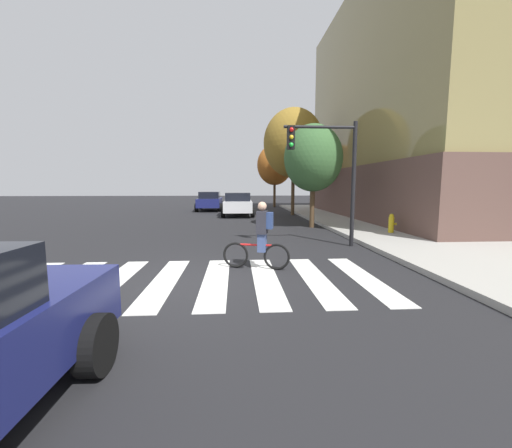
# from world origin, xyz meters

# --- Properties ---
(ground_plane) EXTENTS (120.00, 120.00, 0.00)m
(ground_plane) POSITION_xyz_m (0.00, 0.00, 0.00)
(ground_plane) COLOR black
(crosswalk_stripes) EXTENTS (8.32, 3.72, 0.01)m
(crosswalk_stripes) POSITION_xyz_m (0.11, 0.00, 0.01)
(crosswalk_stripes) COLOR silver
(crosswalk_stripes) RESTS_ON ground
(sedan_mid) EXTENTS (2.22, 4.65, 1.60)m
(sedan_mid) POSITION_xyz_m (1.26, 15.39, 0.83)
(sedan_mid) COLOR silver
(sedan_mid) RESTS_ON ground
(sedan_far) EXTENTS (2.18, 4.57, 1.58)m
(sedan_far) POSITION_xyz_m (-1.06, 20.22, 0.81)
(sedan_far) COLOR navy
(sedan_far) RESTS_ON ground
(cyclist) EXTENTS (1.67, 0.49, 1.69)m
(cyclist) POSITION_xyz_m (1.73, 0.91, 0.84)
(cyclist) COLOR black
(cyclist) RESTS_ON ground
(traffic_light_near) EXTENTS (2.47, 0.28, 4.20)m
(traffic_light_near) POSITION_xyz_m (4.27, 3.77, 2.86)
(traffic_light_near) COLOR black
(traffic_light_near) RESTS_ON ground
(fire_hydrant) EXTENTS (0.33, 0.22, 0.78)m
(fire_hydrant) POSITION_xyz_m (7.53, 5.82, 0.53)
(fire_hydrant) COLOR gold
(fire_hydrant) RESTS_ON sidewalk
(street_tree_near) EXTENTS (2.85, 2.85, 5.06)m
(street_tree_near) POSITION_xyz_m (4.91, 8.77, 3.41)
(street_tree_near) COLOR #4C3823
(street_tree_near) RESTS_ON ground
(street_tree_mid) EXTENTS (4.17, 4.17, 7.42)m
(street_tree_mid) POSITION_xyz_m (5.16, 15.61, 5.01)
(street_tree_mid) COLOR #4C3823
(street_tree_mid) RESTS_ON ground
(street_tree_far) EXTENTS (3.39, 3.39, 6.03)m
(street_tree_far) POSITION_xyz_m (4.90, 24.27, 4.07)
(street_tree_far) COLOR #4C3823
(street_tree_far) RESTS_ON ground
(corner_building) EXTENTS (17.18, 18.64, 13.94)m
(corner_building) POSITION_xyz_m (16.60, 12.82, 6.92)
(corner_building) COLOR brown
(corner_building) RESTS_ON ground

